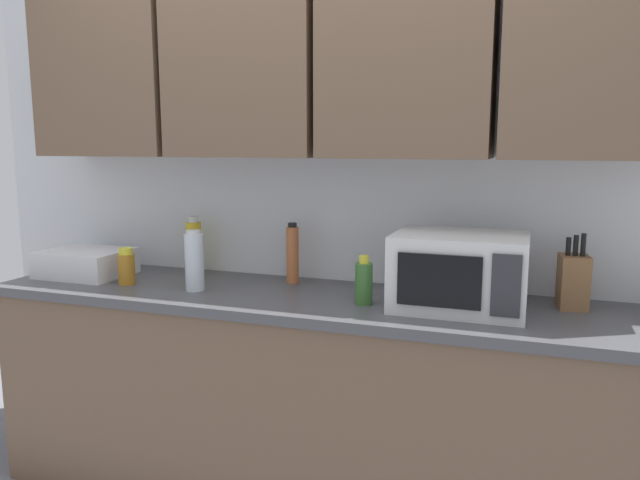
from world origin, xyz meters
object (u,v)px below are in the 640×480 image
at_px(bottle_yellow_mustard, 194,247).
at_px(bottle_spice_jar, 293,254).
at_px(bottle_clear_tall, 194,261).
at_px(bottle_amber_vinegar, 126,267).
at_px(dish_rack, 86,263).
at_px(microwave, 459,271).
at_px(bottle_green_oil, 364,282).
at_px(knife_block, 573,281).

bearing_deg(bottle_yellow_mustard, bottle_spice_jar, -0.05).
bearing_deg(bottle_clear_tall, bottle_amber_vinegar, -179.61).
bearing_deg(bottle_yellow_mustard, bottle_amber_vinegar, -123.22).
bearing_deg(bottle_amber_vinegar, dish_rack, 163.74).
bearing_deg(microwave, bottle_clear_tall, -175.59).
height_order(bottle_spice_jar, bottle_yellow_mustard, bottle_yellow_mustard).
bearing_deg(dish_rack, microwave, 0.02).
height_order(dish_rack, bottle_amber_vinegar, bottle_amber_vinegar).
relative_size(dish_rack, bottle_amber_vinegar, 2.37).
height_order(bottle_clear_tall, bottle_green_oil, bottle_clear_tall).
bearing_deg(bottle_yellow_mustard, bottle_green_oil, -15.34).
bearing_deg(dish_rack, bottle_clear_tall, -7.43).
bearing_deg(bottle_yellow_mustard, dish_rack, -158.29).
distance_m(microwave, bottle_spice_jar, 0.76).
bearing_deg(bottle_yellow_mustard, bottle_clear_tall, -58.70).
bearing_deg(bottle_amber_vinegar, microwave, 3.45).
xyz_separation_m(microwave, bottle_amber_vinegar, (-1.41, -0.08, -0.06)).
bearing_deg(knife_block, bottle_clear_tall, -171.28).
relative_size(microwave, bottle_clear_tall, 1.89).
bearing_deg(bottle_clear_tall, dish_rack, 172.57).
height_order(microwave, knife_block, knife_block).
bearing_deg(bottle_amber_vinegar, bottle_green_oil, 1.46).
bearing_deg(dish_rack, bottle_amber_vinegar, -16.26).
bearing_deg(bottle_green_oil, bottle_amber_vinegar, -178.54).
bearing_deg(dish_rack, bottle_spice_jar, 10.90).
distance_m(microwave, bottle_clear_tall, 1.07).
distance_m(microwave, knife_block, 0.42).
bearing_deg(bottle_green_oil, dish_rack, 177.57).
xyz_separation_m(knife_block, bottle_amber_vinegar, (-1.81, -0.23, -0.03)).
xyz_separation_m(knife_block, bottle_spice_jar, (-1.14, 0.04, 0.02)).
xyz_separation_m(bottle_clear_tall, bottle_green_oil, (0.72, 0.02, -0.04)).
bearing_deg(bottle_green_oil, bottle_clear_tall, -178.04).
height_order(bottle_clear_tall, bottle_yellow_mustard, bottle_yellow_mustard).
height_order(bottle_green_oil, bottle_yellow_mustard, bottle_yellow_mustard).
relative_size(knife_block, bottle_spice_jar, 1.07).
bearing_deg(bottle_amber_vinegar, bottle_yellow_mustard, 56.78).
relative_size(bottle_amber_vinegar, bottle_yellow_mustard, 0.58).
bearing_deg(bottle_spice_jar, bottle_green_oil, -31.85).
distance_m(microwave, bottle_amber_vinegar, 1.41).
height_order(dish_rack, bottle_clear_tall, bottle_clear_tall).
bearing_deg(bottle_clear_tall, knife_block, 8.72).
bearing_deg(bottle_spice_jar, dish_rack, -169.10).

